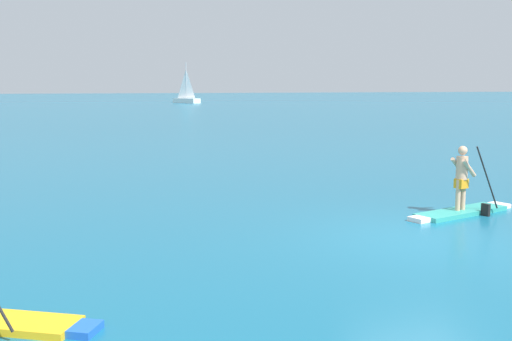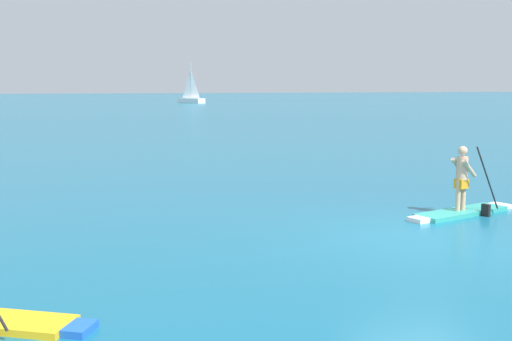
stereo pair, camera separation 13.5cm
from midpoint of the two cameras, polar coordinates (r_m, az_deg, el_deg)
The scene contains 3 objects.
ground at distance 12.31m, azimuth 15.12°, elevation -6.22°, with size 440.00×440.00×0.00m, color #145B7A.
paddleboarder_mid_center at distance 14.86m, azimuth 18.46°, elevation -2.67°, with size 3.17×1.32×1.66m.
sailboat_right_horizon at distance 103.39m, azimuth -6.56°, elevation 6.72°, with size 3.85×5.74×6.73m.
Camera 1 is at (-6.69, -9.93, 2.96)m, focal length 42.84 mm.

